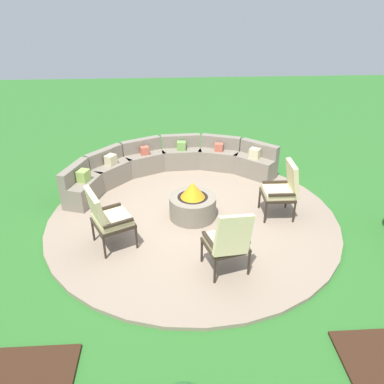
{
  "coord_description": "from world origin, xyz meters",
  "views": [
    {
      "loc": [
        -0.38,
        -5.88,
        3.74
      ],
      "look_at": [
        0.0,
        0.2,
        0.45
      ],
      "focal_mm": 36.1,
      "sensor_mm": 36.0,
      "label": 1
    }
  ],
  "objects_px": {
    "lounge_chair_front_right": "(228,240)",
    "lounge_chair_back_left": "(283,188)",
    "lounge_chair_front_left": "(107,217)",
    "fire_pit": "(193,204)",
    "curved_stone_bench": "(168,164)"
  },
  "relations": [
    {
      "from": "lounge_chair_front_left",
      "to": "lounge_chair_front_right",
      "type": "distance_m",
      "value": 1.91
    },
    {
      "from": "curved_stone_bench",
      "to": "lounge_chair_front_right",
      "type": "relative_size",
      "value": 4.11
    },
    {
      "from": "fire_pit",
      "to": "lounge_chair_back_left",
      "type": "xyz_separation_m",
      "value": [
        1.58,
        -0.04,
        0.28
      ]
    },
    {
      "from": "fire_pit",
      "to": "curved_stone_bench",
      "type": "relative_size",
      "value": 0.19
    },
    {
      "from": "fire_pit",
      "to": "lounge_chair_front_right",
      "type": "relative_size",
      "value": 0.79
    },
    {
      "from": "fire_pit",
      "to": "curved_stone_bench",
      "type": "xyz_separation_m",
      "value": [
        -0.43,
        1.66,
        0.03
      ]
    },
    {
      "from": "lounge_chair_front_right",
      "to": "fire_pit",
      "type": "bearing_deg",
      "value": 88.43
    },
    {
      "from": "fire_pit",
      "to": "lounge_chair_back_left",
      "type": "height_order",
      "value": "lounge_chair_back_left"
    },
    {
      "from": "lounge_chair_back_left",
      "to": "lounge_chair_front_left",
      "type": "bearing_deg",
      "value": 105.22
    },
    {
      "from": "lounge_chair_front_right",
      "to": "lounge_chair_back_left",
      "type": "bearing_deg",
      "value": 35.47
    },
    {
      "from": "curved_stone_bench",
      "to": "lounge_chair_front_left",
      "type": "relative_size",
      "value": 4.18
    },
    {
      "from": "fire_pit",
      "to": "curved_stone_bench",
      "type": "bearing_deg",
      "value": 104.6
    },
    {
      "from": "curved_stone_bench",
      "to": "lounge_chair_front_right",
      "type": "distance_m",
      "value": 3.3
    },
    {
      "from": "lounge_chair_front_right",
      "to": "lounge_chair_back_left",
      "type": "height_order",
      "value": "lounge_chair_front_right"
    },
    {
      "from": "fire_pit",
      "to": "lounge_chair_front_left",
      "type": "relative_size",
      "value": 0.8
    }
  ]
}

